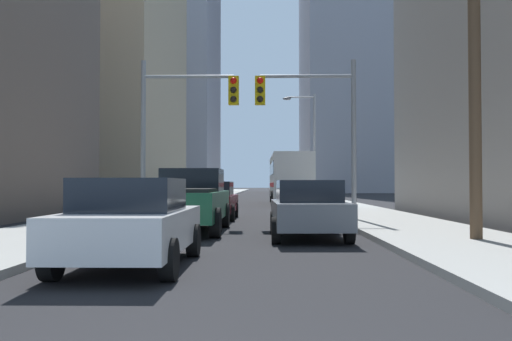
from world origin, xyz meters
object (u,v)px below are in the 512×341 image
object	(u,v)px
pickup_truck_green	(189,200)
traffic_signal_near_right	(311,113)
sedan_grey	(308,209)
sedan_maroon	(212,200)
traffic_signal_near_left	(185,113)
sedan_white	(132,222)
city_bus	(289,177)

from	to	relation	value
pickup_truck_green	traffic_signal_near_right	distance (m)	6.24
sedan_grey	pickup_truck_green	bearing A→B (deg)	150.08
sedan_grey	sedan_maroon	size ratio (longest dim) A/B	1.00
traffic_signal_near_right	traffic_signal_near_left	bearing A→B (deg)	-180.00
sedan_white	traffic_signal_near_left	world-z (taller)	traffic_signal_near_left
city_bus	pickup_truck_green	world-z (taller)	city_bus
pickup_truck_green	traffic_signal_near_left	size ratio (longest dim) A/B	0.90
sedan_maroon	traffic_signal_near_left	size ratio (longest dim) A/B	0.71
sedan_white	traffic_signal_near_left	size ratio (longest dim) A/B	0.70
sedan_white	traffic_signal_near_left	xyz separation A→B (m)	(-0.70, 10.59, 3.26)
sedan_maroon	traffic_signal_near_left	world-z (taller)	traffic_signal_near_left
pickup_truck_green	city_bus	bearing A→B (deg)	79.68
sedan_white	sedan_grey	world-z (taller)	same
pickup_truck_green	sedan_maroon	size ratio (longest dim) A/B	1.28
city_bus	sedan_white	xyz separation A→B (m)	(-3.99, -28.85, -1.16)
city_bus	sedan_maroon	xyz separation A→B (m)	(-3.85, -16.29, -1.16)
sedan_white	traffic_signal_near_right	bearing A→B (deg)	69.52
traffic_signal_near_right	pickup_truck_green	bearing A→B (deg)	-136.96
sedan_white	sedan_grey	distance (m)	5.99
pickup_truck_green	sedan_white	bearing A→B (deg)	-89.97
city_bus	sedan_grey	distance (m)	23.95
sedan_maroon	traffic_signal_near_right	xyz separation A→B (m)	(3.81, -1.97, 3.27)
pickup_truck_green	sedan_maroon	bearing A→B (deg)	88.54
pickup_truck_green	sedan_white	size ratio (longest dim) A/B	1.29
sedan_maroon	traffic_signal_near_left	bearing A→B (deg)	-113.01
sedan_white	city_bus	bearing A→B (deg)	82.12
sedan_grey	sedan_maroon	world-z (taller)	same
sedan_grey	city_bus	bearing A→B (deg)	88.57
sedan_white	traffic_signal_near_right	world-z (taller)	traffic_signal_near_right
sedan_maroon	traffic_signal_near_left	distance (m)	3.90
city_bus	pickup_truck_green	bearing A→B (deg)	-100.32
sedan_grey	traffic_signal_near_left	size ratio (longest dim) A/B	0.71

